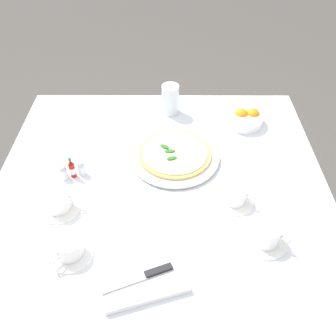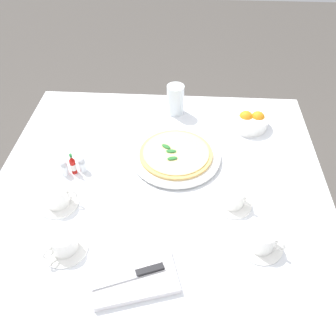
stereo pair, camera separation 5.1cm
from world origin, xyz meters
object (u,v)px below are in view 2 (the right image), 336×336
at_px(napkin_folded, 134,278).
at_px(hot_sauce_bottle, 73,165).
at_px(dinner_knife, 133,275).
at_px(coffee_cup_left_edge, 57,197).
at_px(pepper_shaker, 82,165).
at_px(coffee_cup_right_edge, 233,198).
at_px(coffee_cup_near_right, 262,240).
at_px(pizza_plate, 176,156).
at_px(salt_shaker, 65,169).
at_px(coffee_cup_far_right, 63,243).
at_px(citrus_bowl, 249,120).
at_px(water_glass_center_back, 175,101).
at_px(pizza, 176,153).

distance_m(napkin_folded, hot_sauce_bottle, 0.47).
bearing_deg(hot_sauce_bottle, dinner_knife, 123.07).
bearing_deg(dinner_knife, napkin_folded, 180.00).
bearing_deg(dinner_knife, coffee_cup_left_edge, -64.06).
relative_size(dinner_knife, pepper_shaker, 3.35).
bearing_deg(coffee_cup_right_edge, coffee_cup_near_right, 114.15).
bearing_deg(coffee_cup_left_edge, pizza_plate, -147.10).
bearing_deg(salt_shaker, napkin_folded, 126.91).
bearing_deg(coffee_cup_far_right, coffee_cup_left_edge, -68.62).
bearing_deg(coffee_cup_far_right, citrus_bowl, -133.26).
bearing_deg(napkin_folded, water_glass_center_back, -111.94).
height_order(dinner_knife, citrus_bowl, citrus_bowl).
relative_size(pizza_plate, pepper_shaker, 5.62).
height_order(pizza_plate, pepper_shaker, pepper_shaker).
relative_size(hot_sauce_bottle, pepper_shaker, 1.48).
xyz_separation_m(pizza_plate, dinner_knife, (0.09, 0.48, 0.01)).
relative_size(dinner_knife, salt_shaker, 3.35).
xyz_separation_m(hot_sauce_bottle, pepper_shaker, (-0.03, -0.01, -0.01)).
bearing_deg(coffee_cup_near_right, pizza_plate, -54.27).
height_order(coffee_cup_left_edge, coffee_cup_near_right, coffee_cup_left_edge).
xyz_separation_m(salt_shaker, pepper_shaker, (-0.06, -0.02, 0.00)).
bearing_deg(pizza, water_glass_center_back, -86.94).
bearing_deg(water_glass_center_back, pizza, 93.06).
bearing_deg(napkin_folded, hot_sauce_bottle, -73.13).
distance_m(pizza, hot_sauce_bottle, 0.36).
height_order(coffee_cup_right_edge, hot_sauce_bottle, hot_sauce_bottle).
distance_m(dinner_knife, salt_shaker, 0.47).
bearing_deg(pizza, salt_shaker, 15.21).
height_order(pizza, coffee_cup_near_right, coffee_cup_near_right).
relative_size(water_glass_center_back, salt_shaker, 2.18).
distance_m(hot_sauce_bottle, pepper_shaker, 0.03).
bearing_deg(pepper_shaker, napkin_folded, 119.80).
xyz_separation_m(coffee_cup_near_right, hot_sauce_bottle, (0.60, -0.26, 0.00)).
xyz_separation_m(coffee_cup_far_right, pepper_shaker, (0.02, -0.32, -0.00)).
height_order(pizza_plate, coffee_cup_right_edge, coffee_cup_right_edge).
distance_m(pizza_plate, coffee_cup_far_right, 0.49).
height_order(pizza_plate, citrus_bowl, citrus_bowl).
distance_m(coffee_cup_left_edge, salt_shaker, 0.13).
height_order(pizza_plate, water_glass_center_back, water_glass_center_back).
relative_size(pizza_plate, napkin_folded, 1.27).
bearing_deg(pizza_plate, pepper_shaker, 14.40).
relative_size(citrus_bowl, hot_sauce_bottle, 1.81).
xyz_separation_m(coffee_cup_far_right, napkin_folded, (-0.21, 0.08, -0.02)).
bearing_deg(coffee_cup_right_edge, citrus_bowl, -102.69).
bearing_deg(coffee_cup_right_edge, hot_sauce_bottle, -11.61).
bearing_deg(hot_sauce_bottle, salt_shaker, 19.65).
relative_size(coffee_cup_right_edge, napkin_folded, 0.52).
relative_size(coffee_cup_left_edge, hot_sauce_bottle, 1.60).
height_order(coffee_cup_left_edge, hot_sauce_bottle, hot_sauce_bottle).
height_order(coffee_cup_near_right, napkin_folded, coffee_cup_near_right).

